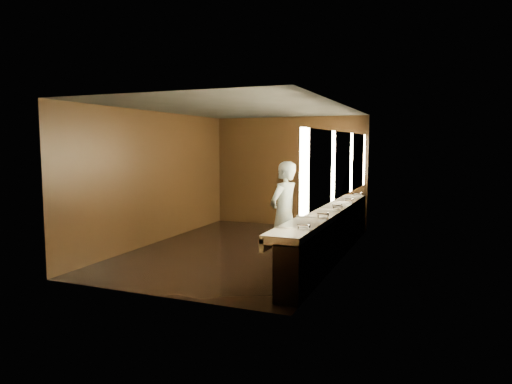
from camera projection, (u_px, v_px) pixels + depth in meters
floor at (242, 250)px, 9.13m from camera, size 6.00×6.00×0.00m
ceiling at (241, 108)px, 8.84m from camera, size 4.00×6.00×0.02m
wall_back at (289, 172)px, 11.74m from camera, size 4.00×0.02×2.80m
wall_front at (152, 196)px, 6.22m from camera, size 4.00×0.02×2.80m
wall_left at (156, 177)px, 9.73m from camera, size 0.02×6.00×2.80m
wall_right at (343, 184)px, 8.23m from camera, size 0.02×6.00×2.80m
sink_counter at (331, 232)px, 8.40m from camera, size 0.55×5.40×1.01m
mirror_band at (342, 164)px, 8.20m from camera, size 0.06×5.03×1.15m
person at (284, 213)px, 7.95m from camera, size 0.61×0.76×1.81m
trash_bin at (313, 247)px, 8.14m from camera, size 0.46×0.46×0.55m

